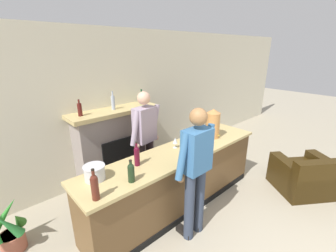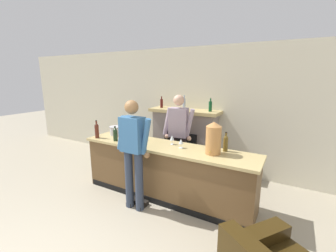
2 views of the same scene
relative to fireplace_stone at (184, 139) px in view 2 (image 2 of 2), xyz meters
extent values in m
cube|color=beige|center=(0.36, 0.26, 0.67)|extent=(12.00, 0.07, 2.75)
cube|color=brown|center=(0.28, -1.33, -0.25)|extent=(3.06, 0.62, 0.91)
cube|color=tan|center=(0.28, -1.33, 0.22)|extent=(3.13, 0.69, 0.04)
cube|color=black|center=(0.28, -1.64, -0.65)|extent=(3.00, 0.01, 0.10)
cube|color=gray|center=(0.00, 0.01, -0.04)|extent=(1.44, 0.44, 1.32)
cube|color=black|center=(0.00, -0.23, -0.22)|extent=(0.79, 0.02, 0.84)
cube|color=tan|center=(0.00, -0.01, 0.65)|extent=(1.60, 0.52, 0.07)
cylinder|color=#4C1512|center=(-0.59, -0.01, 0.79)|extent=(0.07, 0.07, 0.20)
cylinder|color=#4C1512|center=(-0.59, -0.01, 0.92)|extent=(0.03, 0.03, 0.07)
cylinder|color=#9EABC3|center=(-0.01, -0.01, 0.80)|extent=(0.06, 0.06, 0.24)
cylinder|color=#9EABC3|center=(-0.01, -0.01, 0.96)|extent=(0.03, 0.03, 0.08)
cylinder|color=#0F4622|center=(0.60, -0.01, 0.79)|extent=(0.07, 0.07, 0.21)
cylinder|color=#0F4622|center=(0.60, -0.01, 0.93)|extent=(0.03, 0.03, 0.07)
cylinder|color=#A15844|center=(-1.83, -0.54, -0.59)|extent=(0.28, 0.28, 0.23)
cylinder|color=#332319|center=(-1.83, -0.54, -0.48)|extent=(0.25, 0.25, 0.02)
cone|color=#337927|center=(-1.73, -0.56, -0.29)|extent=(0.20, 0.35, 0.36)
cone|color=#30842C|center=(-1.85, -0.40, -0.26)|extent=(0.39, 0.15, 0.41)
cone|color=#288637|center=(-1.97, -0.53, -0.25)|extent=(0.15, 0.40, 0.44)
cone|color=#2A7C37|center=(-1.83, -0.65, -0.26)|extent=(0.29, 0.12, 0.39)
cylinder|color=#30394C|center=(0.12, -1.89, -0.22)|extent=(0.13, 0.13, 0.98)
cube|color=black|center=(0.12, -1.82, -0.67)|extent=(0.10, 0.24, 0.07)
cylinder|color=#30394C|center=(-0.08, -1.89, -0.22)|extent=(0.13, 0.13, 0.98)
cube|color=black|center=(-0.08, -1.82, -0.67)|extent=(0.10, 0.24, 0.07)
cube|color=#366797|center=(0.02, -1.89, 0.54)|extent=(0.36, 0.22, 0.54)
cylinder|color=#366797|center=(0.25, -1.87, 0.53)|extent=(0.20, 0.08, 0.57)
sphere|color=#986B41|center=(0.25, -1.85, 0.23)|extent=(0.09, 0.09, 0.09)
cylinder|color=#366797|center=(-0.21, -1.87, 0.53)|extent=(0.20, 0.08, 0.57)
sphere|color=#986B41|center=(-0.21, -1.85, 0.23)|extent=(0.09, 0.09, 0.09)
sphere|color=#986B41|center=(0.02, -1.89, 0.96)|extent=(0.21, 0.21, 0.21)
cylinder|color=#2C2327|center=(0.08, -0.67, -0.23)|extent=(0.13, 0.13, 0.94)
cube|color=black|center=(0.09, -0.73, -0.67)|extent=(0.14, 0.25, 0.07)
cylinder|color=#2C2327|center=(0.28, -0.63, -0.23)|extent=(0.13, 0.13, 0.94)
cube|color=black|center=(0.29, -0.70, -0.67)|extent=(0.14, 0.25, 0.07)
cube|color=#A290A6|center=(0.18, -0.65, 0.52)|extent=(0.39, 0.27, 0.57)
cylinder|color=#A290A6|center=(-0.05, -0.71, 0.53)|extent=(0.20, 0.08, 0.57)
sphere|color=#DCA889|center=(-0.04, -0.73, 0.23)|extent=(0.09, 0.09, 0.09)
cylinder|color=#A290A6|center=(0.41, -0.63, 0.53)|extent=(0.20, 0.08, 0.57)
sphere|color=#DCA889|center=(0.41, -0.65, 0.23)|extent=(0.09, 0.09, 0.09)
sphere|color=#DCA889|center=(0.18, -0.65, 0.96)|extent=(0.21, 0.21, 0.21)
cylinder|color=#BD7F44|center=(1.11, -1.32, 0.46)|extent=(0.24, 0.24, 0.43)
cone|color=#BD7F44|center=(1.11, -1.32, 0.71)|extent=(0.24, 0.24, 0.07)
cylinder|color=#B29333|center=(1.11, -1.45, 0.32)|extent=(0.02, 0.04, 0.02)
cylinder|color=silver|center=(-0.96, -1.19, 0.33)|extent=(0.24, 0.24, 0.16)
cylinder|color=silver|center=(-0.96, -1.19, 0.42)|extent=(0.25, 0.25, 0.01)
cylinder|color=black|center=(-0.68, -1.52, 0.34)|extent=(0.08, 0.08, 0.19)
sphere|color=black|center=(-0.68, -1.52, 0.44)|extent=(0.08, 0.08, 0.08)
cylinder|color=black|center=(-0.68, -1.52, 0.47)|extent=(0.03, 0.03, 0.07)
cylinder|color=black|center=(-0.68, -1.52, 0.51)|extent=(0.03, 0.03, 0.01)
cylinder|color=#530D22|center=(-0.41, -1.25, 0.36)|extent=(0.07, 0.07, 0.23)
sphere|color=#530D22|center=(-0.41, -1.25, 0.47)|extent=(0.07, 0.07, 0.07)
cylinder|color=#530D22|center=(-0.41, -1.25, 0.52)|extent=(0.03, 0.03, 0.09)
cylinder|color=black|center=(-0.41, -1.25, 0.57)|extent=(0.03, 0.03, 0.01)
cylinder|color=brown|center=(1.25, -1.11, 0.35)|extent=(0.07, 0.07, 0.22)
sphere|color=brown|center=(1.25, -1.11, 0.46)|extent=(0.07, 0.07, 0.07)
cylinder|color=brown|center=(1.25, -1.11, 0.51)|extent=(0.03, 0.03, 0.08)
cylinder|color=black|center=(1.25, -1.11, 0.55)|extent=(0.03, 0.03, 0.01)
cylinder|color=#522117|center=(-1.12, -1.55, 0.37)|extent=(0.08, 0.08, 0.24)
sphere|color=#522117|center=(-1.12, -1.55, 0.49)|extent=(0.07, 0.07, 0.07)
cylinder|color=#522117|center=(-1.12, -1.55, 0.53)|extent=(0.03, 0.03, 0.09)
cylinder|color=black|center=(-1.12, -1.55, 0.59)|extent=(0.03, 0.03, 0.01)
cylinder|color=silver|center=(0.34, -1.20, 0.25)|extent=(0.07, 0.07, 0.01)
cylinder|color=silver|center=(0.34, -1.20, 0.29)|extent=(0.01, 0.01, 0.07)
cone|color=silver|center=(0.34, -1.20, 0.37)|extent=(0.07, 0.07, 0.09)
cylinder|color=silver|center=(0.56, -1.31, 0.25)|extent=(0.07, 0.07, 0.01)
cylinder|color=silver|center=(0.56, -1.31, 0.29)|extent=(0.01, 0.01, 0.07)
cone|color=silver|center=(0.56, -1.31, 0.36)|extent=(0.08, 0.08, 0.08)
camera|label=1|loc=(-1.88, -3.45, 1.70)|focal=24.00mm
camera|label=2|loc=(2.14, -4.50, 1.41)|focal=24.00mm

